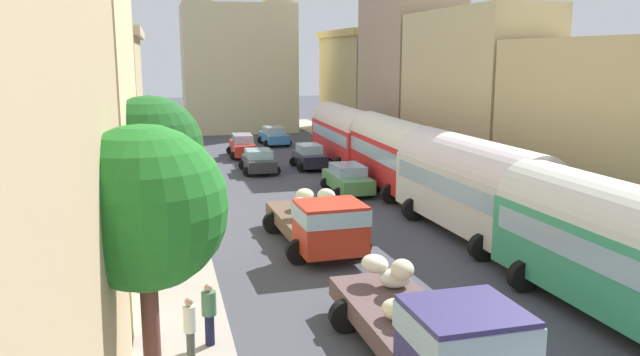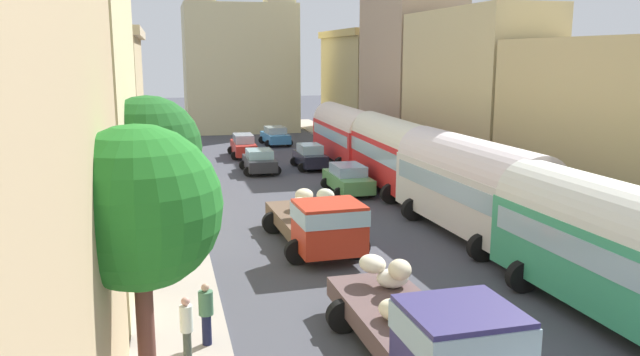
# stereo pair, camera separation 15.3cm
# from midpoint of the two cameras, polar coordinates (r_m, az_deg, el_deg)

# --- Properties ---
(ground_plane) EXTENTS (154.00, 154.00, 0.00)m
(ground_plane) POSITION_cam_midpoint_polar(r_m,az_deg,el_deg) (36.02, -1.91, -0.74)
(ground_plane) COLOR #40414A
(sidewalk_left) EXTENTS (2.50, 70.00, 0.14)m
(sidewalk_left) POSITION_cam_midpoint_polar(r_m,az_deg,el_deg) (35.22, -13.51, -1.20)
(sidewalk_left) COLOR #A1978C
(sidewalk_left) RESTS_ON ground
(sidewalk_right) EXTENTS (2.50, 70.00, 0.14)m
(sidewalk_right) POSITION_cam_midpoint_polar(r_m,az_deg,el_deg) (38.18, 8.78, -0.07)
(sidewalk_right) COLOR #9E9387
(sidewalk_right) RESTS_ON ground
(building_left_1) EXTENTS (5.93, 12.11, 11.04)m
(building_left_1) POSITION_cam_midpoint_polar(r_m,az_deg,el_deg) (22.74, -24.33, 5.40)
(building_left_1) COLOR beige
(building_left_1) RESTS_ON ground
(building_left_2) EXTENTS (6.28, 11.12, 8.63)m
(building_left_2) POSITION_cam_midpoint_polar(r_m,az_deg,el_deg) (34.86, -20.61, 5.37)
(building_left_2) COLOR tan
(building_left_2) RESTS_ON ground
(building_right_1) EXTENTS (4.73, 14.29, 8.07)m
(building_right_1) POSITION_cam_midpoint_polar(r_m,az_deg,el_deg) (28.26, 26.49, 3.11)
(building_right_1) COLOR tan
(building_right_1) RESTS_ON ground
(building_right_2) EXTENTS (4.27, 12.24, 9.97)m
(building_right_2) POSITION_cam_midpoint_polar(r_m,az_deg,el_deg) (39.29, 13.40, 7.30)
(building_right_2) COLOR #CAB682
(building_right_2) RESTS_ON ground
(building_right_3) EXTENTS (5.11, 9.50, 13.20)m
(building_right_3) POSITION_cam_midpoint_polar(r_m,az_deg,el_deg) (49.60, 7.86, 10.10)
(building_right_3) COLOR tan
(building_right_3) RESTS_ON ground
(building_right_4) EXTENTS (6.40, 12.69, 9.52)m
(building_right_4) POSITION_cam_midpoint_polar(r_m,az_deg,el_deg) (60.48, 4.05, 8.63)
(building_right_4) COLOR tan
(building_right_4) RESTS_ON ground
(distant_church) EXTENTS (10.46, 7.86, 20.04)m
(distant_church) POSITION_cam_midpoint_polar(r_m,az_deg,el_deg) (62.46, -7.46, 10.69)
(distant_church) COLOR beige
(distant_church) RESTS_ON ground
(parked_bus_0) EXTENTS (3.55, 9.62, 3.97)m
(parked_bus_0) POSITION_cam_midpoint_polar(r_m,az_deg,el_deg) (19.19, 25.76, -5.82)
(parked_bus_0) COLOR #379D6E
(parked_bus_0) RESTS_ON ground
(parked_bus_1) EXTENTS (3.59, 9.66, 4.08)m
(parked_bus_1) POSITION_cam_midpoint_polar(r_m,az_deg,el_deg) (26.45, 13.30, -0.42)
(parked_bus_1) COLOR silver
(parked_bus_1) RESTS_ON ground
(parked_bus_2) EXTENTS (3.28, 9.04, 4.02)m
(parked_bus_2) POSITION_cam_midpoint_polar(r_m,az_deg,el_deg) (34.55, 6.45, 2.45)
(parked_bus_2) COLOR red
(parked_bus_2) RESTS_ON ground
(parked_bus_3) EXTENTS (3.38, 9.78, 3.91)m
(parked_bus_3) POSITION_cam_midpoint_polar(r_m,az_deg,el_deg) (43.02, 2.22, 4.10)
(parked_bus_3) COLOR red
(parked_bus_3) RESTS_ON ground
(cargo_truck_0) EXTENTS (3.21, 7.22, 2.37)m
(cargo_truck_0) POSITION_cam_midpoint_polar(r_m,az_deg,el_deg) (14.98, 9.83, -13.33)
(cargo_truck_0) COLOR navy
(cargo_truck_0) RESTS_ON ground
(cargo_truck_1) EXTENTS (3.35, 7.05, 2.29)m
(cargo_truck_1) POSITION_cam_midpoint_polar(r_m,az_deg,el_deg) (24.07, -0.25, -3.82)
(cargo_truck_1) COLOR #B52C18
(cargo_truck_1) RESTS_ON ground
(car_0) EXTENTS (2.38, 3.82, 1.47)m
(car_0) POSITION_cam_midpoint_polar(r_m,az_deg,el_deg) (40.20, -5.64, 1.54)
(car_0) COLOR #2D2D32
(car_0) RESTS_ON ground
(car_1) EXTENTS (2.14, 4.34, 1.65)m
(car_1) POSITION_cam_midpoint_polar(r_m,az_deg,el_deg) (46.47, -7.09, 2.90)
(car_1) COLOR red
(car_1) RESTS_ON ground
(car_2) EXTENTS (2.37, 4.30, 1.55)m
(car_2) POSITION_cam_midpoint_polar(r_m,az_deg,el_deg) (34.18, 2.38, -0.05)
(car_2) COLOR #53944F
(car_2) RESTS_ON ground
(car_3) EXTENTS (2.19, 3.69, 1.61)m
(car_3) POSITION_cam_midpoint_polar(r_m,az_deg,el_deg) (41.39, -1.08, 1.94)
(car_3) COLOR black
(car_3) RESTS_ON ground
(car_4) EXTENTS (2.46, 4.00, 1.51)m
(car_4) POSITION_cam_midpoint_polar(r_m,az_deg,el_deg) (52.32, -4.25, 3.80)
(car_4) COLOR #3D8DCA
(car_4) RESTS_ON ground
(pedestrian_0) EXTENTS (0.43, 0.43, 1.87)m
(pedestrian_0) POSITION_cam_midpoint_polar(r_m,az_deg,el_deg) (23.88, -12.53, -4.50)
(pedestrian_0) COLOR slate
(pedestrian_0) RESTS_ON ground
(pedestrian_1) EXTENTS (0.39, 0.39, 1.77)m
(pedestrian_1) POSITION_cam_midpoint_polar(r_m,az_deg,el_deg) (16.54, -10.21, -11.83)
(pedestrian_1) COLOR #191D3B
(pedestrian_1) RESTS_ON ground
(pedestrian_2) EXTENTS (0.41, 0.41, 1.80)m
(pedestrian_2) POSITION_cam_midpoint_polar(r_m,az_deg,el_deg) (27.43, -12.16, -2.57)
(pedestrian_2) COLOR #6E6559
(pedestrian_2) RESTS_ON ground
(pedestrian_3) EXTENTS (0.43, 0.43, 1.89)m
(pedestrian_3) POSITION_cam_midpoint_polar(r_m,az_deg,el_deg) (23.12, -11.14, -4.91)
(pedestrian_3) COLOR slate
(pedestrian_3) RESTS_ON ground
(pedestrian_4) EXTENTS (0.43, 0.43, 1.86)m
(pedestrian_4) POSITION_cam_midpoint_polar(r_m,az_deg,el_deg) (15.54, -11.89, -13.15)
(pedestrian_4) COLOR #3F483F
(pedestrian_4) RESTS_ON ground
(roadside_tree_0) EXTENTS (2.92, 2.92, 6.25)m
(roadside_tree_0) POSITION_cam_midpoint_polar(r_m,az_deg,el_deg) (11.40, -15.88, -2.81)
(roadside_tree_0) COLOR brown
(roadside_tree_0) RESTS_ON ground
(roadside_tree_1) EXTENTS (3.27, 3.27, 6.17)m
(roadside_tree_1) POSITION_cam_midpoint_polar(r_m,az_deg,el_deg) (20.15, -15.24, 2.47)
(roadside_tree_1) COLOR brown
(roadside_tree_1) RESTS_ON ground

